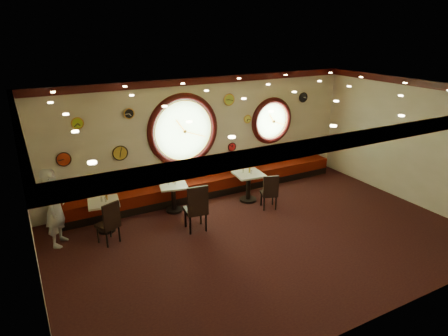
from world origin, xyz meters
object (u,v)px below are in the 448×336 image
table_a (105,212)px  table_c (248,183)px  condiment_b_salt (168,183)px  condiment_a_pepper (106,200)px  waiter (55,207)px  condiment_b_bottle (173,180)px  chair_b (197,205)px  condiment_c_bottle (249,170)px  chair_c (270,190)px  condiment_b_pepper (175,182)px  condiment_a_bottle (106,196)px  table_b (173,194)px  condiment_c_salt (243,171)px  condiment_c_pepper (251,172)px  chair_a (109,220)px  condiment_a_salt (101,199)px

table_a → table_c: bearing=-2.2°
condiment_b_salt → condiment_a_pepper: 1.63m
table_a → condiment_a_pepper: bearing=-53.7°
table_c → condiment_a_pepper: size_ratio=7.48×
waiter → condiment_b_bottle: bearing=-53.6°
chair_b → condiment_c_bottle: size_ratio=4.62×
chair_b → waiter: bearing=168.8°
chair_c → condiment_b_pepper: chair_c is taller
condiment_b_salt → condiment_a_bottle: size_ratio=0.68×
condiment_c_bottle → table_b: bearing=171.0°
waiter → chair_b: bearing=-79.6°
chair_b → condiment_b_salt: (-0.19, 1.26, 0.14)m
condiment_c_salt → condiment_a_pepper: bearing=-179.8°
table_b → condiment_c_pepper: size_ratio=7.84×
chair_a → condiment_b_salt: chair_a is taller
condiment_a_bottle → chair_b: bearing=-31.1°
condiment_a_pepper → condiment_b_bottle: bearing=11.6°
chair_c → waiter: waiter is taller
chair_a → condiment_c_bottle: chair_a is taller
table_a → chair_c: size_ratio=1.32×
chair_a → condiment_a_salt: 0.68m
condiment_a_salt → condiment_a_pepper: 0.10m
condiment_c_pepper → condiment_b_salt: bearing=167.9°
condiment_c_bottle → waiter: bearing=179.9°
condiment_a_pepper → condiment_c_bottle: size_ratio=0.69×
table_c → condiment_c_salt: 0.37m
table_c → condiment_b_salt: condiment_b_salt is taller
table_c → chair_c: 0.73m
chair_b → condiment_a_salt: (-1.87, 1.02, 0.14)m
condiment_b_pepper → chair_c: bearing=-25.7°
table_a → table_c: size_ratio=0.97×
condiment_b_salt → table_c: bearing=-10.5°
condiment_a_pepper → waiter: bearing=-177.2°
condiment_a_pepper → table_a: bearing=126.3°
table_b → condiment_c_pepper: bearing=-11.7°
chair_c → condiment_a_pepper: (-3.90, 0.79, 0.26)m
condiment_c_bottle → chair_a: bearing=-172.3°
condiment_a_pepper → waiter: (-1.05, -0.05, 0.07)m
condiment_b_salt → waiter: waiter is taller
chair_a → waiter: size_ratio=0.35×
chair_c → condiment_b_salt: chair_c is taller
table_b → condiment_c_salt: 1.93m
condiment_a_bottle → condiment_a_salt: bearing=-165.3°
chair_b → condiment_c_pepper: bearing=28.9°
condiment_b_bottle → waiter: (-2.80, -0.41, 0.06)m
chair_a → condiment_c_salt: (3.66, 0.59, 0.28)m
chair_b → condiment_b_salt: chair_b is taller
chair_b → chair_c: (2.11, 0.17, -0.12)m
condiment_c_pepper → table_a: bearing=176.8°
table_c → chair_a: (-3.76, -0.49, 0.06)m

